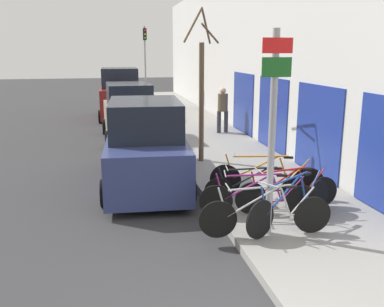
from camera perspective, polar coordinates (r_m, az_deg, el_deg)
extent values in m
plane|color=#333335|center=(15.07, -7.11, 0.80)|extent=(80.00, 80.00, 0.00)
cube|color=gray|center=(18.14, 0.38, 3.31)|extent=(3.20, 32.00, 0.15)
cube|color=silver|center=(18.29, 5.92, 13.33)|extent=(0.20, 32.00, 6.50)
cube|color=navy|center=(11.46, 16.35, 2.98)|extent=(0.03, 2.35, 2.31)
cube|color=navy|center=(14.19, 10.65, 5.24)|extent=(0.03, 2.35, 2.31)
cube|color=navy|center=(17.03, 6.79, 6.73)|extent=(0.03, 2.35, 2.31)
cylinder|color=#939399|center=(7.30, 10.61, 2.26)|extent=(0.12, 0.12, 3.50)
cube|color=red|center=(7.10, 11.36, 13.95)|extent=(0.51, 0.02, 0.24)
cube|color=#19591E|center=(7.10, 11.23, 11.22)|extent=(0.50, 0.02, 0.31)
cylinder|color=black|center=(7.42, 3.48, -8.77)|extent=(0.67, 0.09, 0.67)
cylinder|color=black|center=(7.89, 15.73, -7.88)|extent=(0.67, 0.09, 0.67)
cylinder|color=#B7B7BC|center=(7.45, 8.33, -6.26)|extent=(0.95, 0.11, 0.55)
cylinder|color=#B7B7BC|center=(7.39, 9.03, -4.51)|extent=(1.10, 0.12, 0.09)
cylinder|color=#B7B7BC|center=(7.61, 12.33, -6.19)|extent=(0.20, 0.05, 0.48)
cylinder|color=#B7B7BC|center=(7.78, 13.71, -7.88)|extent=(0.59, 0.07, 0.08)
cylinder|color=#B7B7BC|center=(7.72, 14.40, -6.22)|extent=(0.45, 0.06, 0.54)
cylinder|color=#B7B7BC|center=(7.33, 4.16, -6.68)|extent=(0.20, 0.05, 0.58)
cube|color=black|center=(7.56, 13.03, -4.33)|extent=(0.21, 0.10, 0.04)
cylinder|color=#99999E|center=(7.26, 4.86, -4.53)|extent=(0.06, 0.44, 0.02)
cylinder|color=black|center=(7.47, 9.07, -8.68)|extent=(0.62, 0.38, 0.69)
cylinder|color=black|center=(8.82, 16.44, -5.55)|extent=(0.62, 0.38, 0.69)
cylinder|color=#1E4799|center=(7.85, 12.26, -5.21)|extent=(0.87, 0.52, 0.57)
cylinder|color=#1E4799|center=(7.84, 12.73, -3.38)|extent=(1.01, 0.60, 0.09)
cylinder|color=#1E4799|center=(8.30, 14.61, -4.48)|extent=(0.20, 0.14, 0.50)
cylinder|color=#1E4799|center=(8.56, 15.34, -5.87)|extent=(0.55, 0.33, 0.08)
cylinder|color=#1E4799|center=(8.56, 15.77, -4.20)|extent=(0.42, 0.25, 0.56)
cylinder|color=#1E4799|center=(7.42, 9.59, -6.39)|extent=(0.20, 0.13, 0.60)
cube|color=black|center=(8.30, 15.06, -2.62)|extent=(0.21, 0.17, 0.04)
cylinder|color=#99999E|center=(7.40, 10.12, -4.08)|extent=(0.24, 0.39, 0.02)
cylinder|color=black|center=(8.29, 3.21, -6.39)|extent=(0.65, 0.17, 0.65)
cylinder|color=black|center=(8.53, 14.48, -6.23)|extent=(0.65, 0.17, 0.65)
cylinder|color=#8C1E72|center=(8.24, 7.57, -4.38)|extent=(0.92, 0.23, 0.54)
cylinder|color=#8C1E72|center=(8.19, 8.20, -2.86)|extent=(1.06, 0.26, 0.08)
cylinder|color=#8C1E72|center=(8.33, 11.26, -4.51)|extent=(0.20, 0.08, 0.47)
cylinder|color=#8C1E72|center=(8.45, 12.57, -6.12)|extent=(0.58, 0.15, 0.08)
cylinder|color=#8C1E72|center=(8.40, 13.21, -4.64)|extent=(0.43, 0.12, 0.52)
cylinder|color=#8C1E72|center=(8.20, 3.81, -4.56)|extent=(0.20, 0.07, 0.56)
cube|color=black|center=(8.28, 11.91, -2.86)|extent=(0.21, 0.12, 0.04)
cylinder|color=#99999E|center=(8.13, 4.43, -2.70)|extent=(0.12, 0.44, 0.02)
cylinder|color=black|center=(8.56, 7.82, -5.89)|extent=(0.64, 0.06, 0.64)
cylinder|color=black|center=(9.23, 17.01, -4.90)|extent=(0.64, 0.06, 0.64)
cylinder|color=red|center=(8.69, 11.53, -3.67)|extent=(0.89, 0.07, 0.53)
cylinder|color=red|center=(8.66, 12.07, -2.21)|extent=(1.03, 0.08, 0.08)
cylinder|color=red|center=(8.93, 14.51, -3.54)|extent=(0.19, 0.04, 0.46)
cylinder|color=red|center=(9.09, 15.52, -4.93)|extent=(0.56, 0.05, 0.08)
cylinder|color=red|center=(9.06, 16.04, -3.53)|extent=(0.42, 0.05, 0.51)
cylinder|color=red|center=(8.50, 8.38, -4.10)|extent=(0.19, 0.04, 0.55)
cube|color=black|center=(8.90, 15.05, -1.99)|extent=(0.20, 0.09, 0.04)
cylinder|color=#99999E|center=(8.45, 8.94, -2.30)|extent=(0.04, 0.44, 0.02)
cylinder|color=black|center=(8.90, 3.57, -5.13)|extent=(0.60, 0.13, 0.61)
cylinder|color=black|center=(9.19, 13.57, -4.88)|extent=(0.60, 0.13, 0.61)
cylinder|color=black|center=(8.89, 7.45, -3.34)|extent=(0.89, 0.18, 0.50)
cylinder|color=black|center=(8.84, 8.00, -2.01)|extent=(1.03, 0.21, 0.08)
cylinder|color=black|center=(9.00, 10.71, -3.41)|extent=(0.20, 0.07, 0.44)
cylinder|color=black|center=(9.11, 11.88, -4.80)|extent=(0.56, 0.12, 0.07)
cylinder|color=black|center=(9.07, 12.44, -3.51)|extent=(0.42, 0.10, 0.49)
cylinder|color=black|center=(8.83, 4.11, -3.54)|extent=(0.19, 0.06, 0.53)
cube|color=black|center=(8.95, 11.28, -1.98)|extent=(0.21, 0.11, 0.04)
cylinder|color=#99999E|center=(8.76, 4.66, -1.92)|extent=(0.10, 0.44, 0.02)
cylinder|color=black|center=(9.57, 4.47, -3.51)|extent=(0.67, 0.27, 0.70)
cylinder|color=black|center=(9.64, 15.24, -3.84)|extent=(0.67, 0.27, 0.70)
cylinder|color=orange|center=(9.47, 8.59, -1.78)|extent=(0.96, 0.37, 0.57)
cylinder|color=orange|center=(9.41, 9.19, -0.37)|extent=(1.12, 0.43, 0.09)
cylinder|color=orange|center=(9.50, 12.12, -2.04)|extent=(0.21, 0.11, 0.50)
cylinder|color=orange|center=(9.59, 13.38, -3.64)|extent=(0.61, 0.24, 0.08)
cylinder|color=orange|center=(9.54, 14.00, -2.25)|extent=(0.45, 0.19, 0.56)
cylinder|color=orange|center=(9.48, 5.05, -1.82)|extent=(0.21, 0.10, 0.60)
cube|color=black|center=(9.44, 12.74, -0.52)|extent=(0.22, 0.14, 0.04)
cylinder|color=#99999E|center=(9.40, 5.63, -0.09)|extent=(0.17, 0.42, 0.02)
cube|color=navy|center=(10.71, -6.18, -0.41)|extent=(2.13, 4.75, 1.13)
cube|color=black|center=(10.33, -6.29, 4.68)|extent=(1.81, 2.51, 0.85)
cylinder|color=black|center=(12.22, -10.67, -0.88)|extent=(0.26, 0.62, 0.61)
cylinder|color=black|center=(12.26, -2.06, -0.60)|extent=(0.26, 0.62, 0.61)
cylinder|color=black|center=(9.46, -11.42, -5.19)|extent=(0.26, 0.62, 0.61)
cylinder|color=black|center=(9.52, -0.27, -4.80)|extent=(0.26, 0.62, 0.61)
cube|color=gray|center=(16.33, -8.37, 4.36)|extent=(1.85, 4.43, 1.13)
cube|color=black|center=(16.03, -8.44, 7.74)|extent=(1.61, 2.32, 0.84)
cylinder|color=black|center=(17.68, -11.49, 3.53)|extent=(0.24, 0.62, 0.61)
cylinder|color=black|center=(17.82, -6.01, 3.81)|extent=(0.24, 0.62, 0.61)
cylinder|color=black|center=(15.02, -11.07, 1.80)|extent=(0.24, 0.62, 0.61)
cylinder|color=black|center=(15.18, -4.64, 2.13)|extent=(0.24, 0.62, 0.61)
cube|color=maroon|center=(21.69, -9.51, 6.91)|extent=(2.00, 4.33, 1.39)
cube|color=black|center=(21.42, -9.63, 9.95)|extent=(1.76, 2.27, 0.93)
cylinder|color=black|center=(23.09, -11.87, 5.81)|extent=(0.23, 0.61, 0.61)
cylinder|color=black|center=(23.11, -7.15, 6.00)|extent=(0.23, 0.61, 0.61)
cylinder|color=black|center=(20.46, -12.05, 4.83)|extent=(0.23, 0.61, 0.61)
cylinder|color=black|center=(20.48, -6.73, 5.05)|extent=(0.23, 0.61, 0.61)
cube|color=silver|center=(27.40, -9.59, 8.00)|extent=(1.97, 4.43, 1.13)
cube|color=black|center=(27.16, -9.63, 10.03)|extent=(1.67, 2.34, 0.83)
cylinder|color=black|center=(28.71, -11.54, 7.31)|extent=(0.26, 0.64, 0.62)
cylinder|color=black|center=(28.87, -8.14, 7.48)|extent=(0.26, 0.64, 0.62)
cylinder|color=black|center=(26.04, -11.12, 6.71)|extent=(0.26, 0.64, 0.62)
cylinder|color=black|center=(26.22, -7.39, 6.90)|extent=(0.26, 0.64, 0.62)
cylinder|color=#333338|center=(16.93, 4.55, 4.25)|extent=(0.16, 0.16, 0.85)
cylinder|color=#333338|center=(16.81, 3.61, 4.20)|extent=(0.16, 0.16, 0.85)
cylinder|color=brown|center=(16.76, 4.13, 6.80)|extent=(0.39, 0.39, 0.67)
sphere|color=tan|center=(16.72, 4.15, 8.35)|extent=(0.23, 0.23, 0.23)
cylinder|color=brown|center=(12.26, 1.26, 6.69)|extent=(0.15, 0.15, 3.37)
cylinder|color=brown|center=(12.80, 1.90, 16.58)|extent=(0.58, 1.18, 0.96)
cylinder|color=brown|center=(12.48, 2.44, 15.70)|extent=(0.65, 0.53, 0.55)
cylinder|color=brown|center=(12.01, 0.14, 16.76)|extent=(0.61, 0.32, 0.93)
cylinder|color=#939399|center=(25.18, -6.23, 11.43)|extent=(0.10, 0.10, 4.50)
cube|color=black|center=(25.08, -6.32, 15.53)|extent=(0.20, 0.16, 0.64)
sphere|color=red|center=(25.00, -6.31, 16.00)|extent=(0.11, 0.11, 0.11)
sphere|color=orange|center=(24.99, -6.30, 15.54)|extent=(0.11, 0.11, 0.11)
sphere|color=green|center=(24.98, -6.29, 15.08)|extent=(0.11, 0.11, 0.11)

